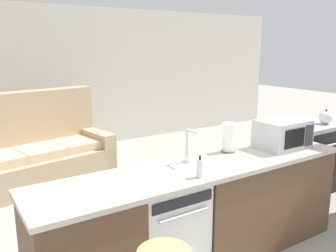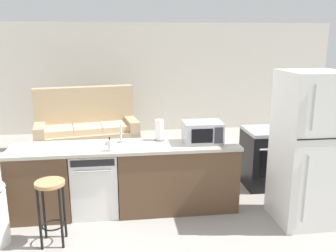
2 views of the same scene
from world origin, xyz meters
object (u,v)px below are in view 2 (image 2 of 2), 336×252
Objects in this scene: bar_stool at (51,199)px; soap_bottle at (110,145)px; paper_towel_roll at (159,130)px; microwave at (203,132)px; dishwasher at (96,182)px; stove_range at (269,157)px; refrigerator at (308,149)px; couch at (87,131)px; kettle at (286,125)px.

soap_bottle is at bearing 37.89° from bar_stool.
paper_towel_roll reaches higher than soap_bottle.
microwave is 1.22m from soap_bottle.
microwave reaches higher than dishwasher.
microwave is (-1.19, -0.55, 0.59)m from stove_range.
paper_towel_roll reaches higher than dishwasher.
microwave is 2.03m from bar_stool.
refrigerator reaches higher than stove_range.
soap_bottle is 0.92m from bar_stool.
refrigerator reaches higher than dishwasher.
dishwasher is 0.45× the size of refrigerator.
couch is at bearing 115.08° from paper_towel_roll.
refrigerator reaches higher than bar_stool.
refrigerator is 0.88× the size of couch.
stove_range is (2.60, 0.55, 0.03)m from dishwasher.
dishwasher is 0.93× the size of stove_range.
couch reaches higher than kettle.
paper_towel_roll is at bearing -168.00° from stove_range.
refrigerator is (2.60, -0.55, 0.52)m from dishwasher.
couch is at bearing 100.86° from soap_bottle.
refrigerator reaches higher than paper_towel_roll.
soap_bottle is at bearing -170.02° from microwave.
soap_bottle is 2.64m from kettle.
stove_range is at bearing 89.99° from refrigerator.
stove_range is 1.22× the size of bar_stool.
refrigerator is 1.89m from paper_towel_roll.
stove_range is 3.72m from couch.
dishwasher is 0.63m from soap_bottle.
microwave reaches higher than stove_range.
microwave is (1.41, -0.00, 0.62)m from dishwasher.
microwave reaches higher than soap_bottle.
dishwasher is 1.54m from microwave.
microwave is at bearing -155.20° from stove_range.
stove_range reaches higher than bar_stool.
stove_range is 1.44m from microwave.
soap_bottle is 0.86× the size of kettle.
soap_bottle is at bearing -166.05° from kettle.
refrigerator is 0.99m from kettle.
paper_towel_roll is at bearing 161.97° from microwave.
couch is (-2.97, 3.35, -0.54)m from refrigerator.
refrigerator reaches higher than soap_bottle.
dishwasher reaches higher than bar_stool.
couch is (-0.37, 2.80, -0.03)m from dishwasher.
stove_range is 0.42× the size of couch.
soap_bottle is (-2.39, 0.34, 0.04)m from refrigerator.
couch is at bearing 142.88° from kettle.
dishwasher is 0.83m from bar_stool.
refrigerator is (-0.00, -1.10, 0.49)m from stove_range.
soap_bottle is (-1.20, -0.21, -0.07)m from microwave.
couch is (0.06, 3.50, -0.14)m from bar_stool.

